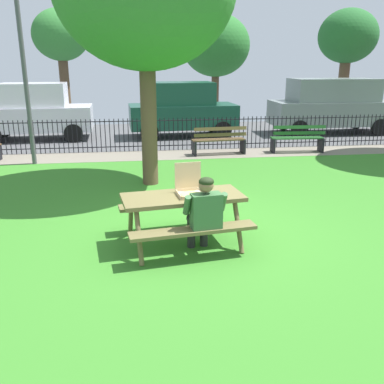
{
  "coord_description": "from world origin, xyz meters",
  "views": [
    {
      "loc": [
        -1.11,
        -6.38,
        2.68
      ],
      "look_at": [
        -0.28,
        -0.18,
        0.75
      ],
      "focal_mm": 39.57,
      "sensor_mm": 36.0,
      "label": 1
    }
  ],
  "objects_px": {
    "lamp_post_walkway": "(23,56)",
    "pizza_box_open": "(190,189)",
    "far_tree_midright": "(348,38)",
    "parked_car_center": "(183,109)",
    "parked_car_left": "(35,111)",
    "picnic_table_foreground": "(183,206)",
    "far_tree_midleft": "(61,37)",
    "park_bench_right": "(298,139)",
    "parked_car_right": "(332,105)",
    "adult_at_table": "(204,212)",
    "far_tree_center": "(216,46)",
    "park_bench_center": "(219,141)"
  },
  "relations": [
    {
      "from": "pizza_box_open",
      "to": "lamp_post_walkway",
      "type": "bearing_deg",
      "value": 121.62
    },
    {
      "from": "pizza_box_open",
      "to": "far_tree_midleft",
      "type": "bearing_deg",
      "value": 105.08
    },
    {
      "from": "pizza_box_open",
      "to": "park_bench_center",
      "type": "distance_m",
      "value": 6.55
    },
    {
      "from": "pizza_box_open",
      "to": "park_bench_right",
      "type": "relative_size",
      "value": 0.29
    },
    {
      "from": "picnic_table_foreground",
      "to": "parked_car_left",
      "type": "bearing_deg",
      "value": 113.07
    },
    {
      "from": "parked_car_right",
      "to": "parked_car_center",
      "type": "bearing_deg",
      "value": 180.0
    },
    {
      "from": "parked_car_right",
      "to": "parked_car_left",
      "type": "bearing_deg",
      "value": 180.0
    },
    {
      "from": "parked_car_center",
      "to": "far_tree_center",
      "type": "xyz_separation_m",
      "value": [
        2.1,
        4.76,
        2.39
      ]
    },
    {
      "from": "parked_car_left",
      "to": "parked_car_center",
      "type": "height_order",
      "value": "same"
    },
    {
      "from": "far_tree_midright",
      "to": "parked_car_center",
      "type": "bearing_deg",
      "value": -150.98
    },
    {
      "from": "park_bench_right",
      "to": "far_tree_midright",
      "type": "bearing_deg",
      "value": 56.45
    },
    {
      "from": "parked_car_left",
      "to": "parked_car_right",
      "type": "xyz_separation_m",
      "value": [
        11.06,
        -0.0,
        0.09
      ]
    },
    {
      "from": "picnic_table_foreground",
      "to": "parked_car_right",
      "type": "relative_size",
      "value": 0.43
    },
    {
      "from": "park_bench_right",
      "to": "far_tree_midleft",
      "type": "bearing_deg",
      "value": 134.6
    },
    {
      "from": "lamp_post_walkway",
      "to": "pizza_box_open",
      "type": "bearing_deg",
      "value": -58.38
    },
    {
      "from": "picnic_table_foreground",
      "to": "pizza_box_open",
      "type": "bearing_deg",
      "value": 19.24
    },
    {
      "from": "lamp_post_walkway",
      "to": "parked_car_center",
      "type": "relative_size",
      "value": 1.19
    },
    {
      "from": "adult_at_table",
      "to": "far_tree_midright",
      "type": "relative_size",
      "value": 0.23
    },
    {
      "from": "park_bench_right",
      "to": "lamp_post_walkway",
      "type": "xyz_separation_m",
      "value": [
        -7.72,
        -0.52,
        2.42
      ]
    },
    {
      "from": "parked_car_center",
      "to": "parked_car_right",
      "type": "distance_m",
      "value": 5.8
    },
    {
      "from": "adult_at_table",
      "to": "parked_car_center",
      "type": "bearing_deg",
      "value": 85.23
    },
    {
      "from": "parked_car_center",
      "to": "parked_car_right",
      "type": "height_order",
      "value": "parked_car_right"
    },
    {
      "from": "park_bench_right",
      "to": "far_tree_midleft",
      "type": "height_order",
      "value": "far_tree_midleft"
    },
    {
      "from": "lamp_post_walkway",
      "to": "parked_car_left",
      "type": "distance_m",
      "value": 4.38
    },
    {
      "from": "parked_car_left",
      "to": "far_tree_midright",
      "type": "xyz_separation_m",
      "value": [
        13.84,
        4.76,
        2.78
      ]
    },
    {
      "from": "far_tree_midright",
      "to": "far_tree_midleft",
      "type": "bearing_deg",
      "value": -180.0
    },
    {
      "from": "park_bench_center",
      "to": "far_tree_center",
      "type": "distance_m",
      "value": 8.8
    },
    {
      "from": "pizza_box_open",
      "to": "parked_car_right",
      "type": "distance_m",
      "value": 11.85
    },
    {
      "from": "park_bench_center",
      "to": "park_bench_right",
      "type": "distance_m",
      "value": 2.46
    },
    {
      "from": "lamp_post_walkway",
      "to": "parked_car_center",
      "type": "height_order",
      "value": "lamp_post_walkway"
    },
    {
      "from": "far_tree_midright",
      "to": "far_tree_center",
      "type": "bearing_deg",
      "value": -180.0
    },
    {
      "from": "park_bench_right",
      "to": "far_tree_midright",
      "type": "height_order",
      "value": "far_tree_midright"
    },
    {
      "from": "parked_car_center",
      "to": "picnic_table_foreground",
      "type": "bearing_deg",
      "value": -96.44
    },
    {
      "from": "picnic_table_foreground",
      "to": "parked_car_center",
      "type": "relative_size",
      "value": 0.5
    },
    {
      "from": "pizza_box_open",
      "to": "far_tree_center",
      "type": "distance_m",
      "value": 15.02
    },
    {
      "from": "park_bench_right",
      "to": "parked_car_right",
      "type": "distance_m",
      "value": 4.36
    },
    {
      "from": "picnic_table_foreground",
      "to": "far_tree_midright",
      "type": "relative_size",
      "value": 0.39
    },
    {
      "from": "park_bench_center",
      "to": "far_tree_midright",
      "type": "height_order",
      "value": "far_tree_midright"
    },
    {
      "from": "parked_car_right",
      "to": "far_tree_midleft",
      "type": "xyz_separation_m",
      "value": [
        -10.68,
        4.76,
        2.65
      ]
    },
    {
      "from": "picnic_table_foreground",
      "to": "pizza_box_open",
      "type": "xyz_separation_m",
      "value": [
        0.12,
        0.04,
        0.26
      ]
    },
    {
      "from": "parked_car_left",
      "to": "picnic_table_foreground",
      "type": "bearing_deg",
      "value": -66.93
    },
    {
      "from": "far_tree_midleft",
      "to": "lamp_post_walkway",
      "type": "bearing_deg",
      "value": -87.8
    },
    {
      "from": "lamp_post_walkway",
      "to": "far_tree_midright",
      "type": "relative_size",
      "value": 0.92
    },
    {
      "from": "lamp_post_walkway",
      "to": "adult_at_table",
      "type": "bearing_deg",
      "value": -59.61
    },
    {
      "from": "pizza_box_open",
      "to": "far_tree_midleft",
      "type": "xyz_separation_m",
      "value": [
        -3.9,
        14.47,
        2.89
      ]
    },
    {
      "from": "parked_car_right",
      "to": "far_tree_midright",
      "type": "bearing_deg",
      "value": 59.7
    },
    {
      "from": "adult_at_table",
      "to": "lamp_post_walkway",
      "type": "height_order",
      "value": "lamp_post_walkway"
    },
    {
      "from": "park_bench_right",
      "to": "parked_car_right",
      "type": "xyz_separation_m",
      "value": [
        2.63,
        3.4,
        0.68
      ]
    },
    {
      "from": "pizza_box_open",
      "to": "adult_at_table",
      "type": "bearing_deg",
      "value": -75.68
    },
    {
      "from": "lamp_post_walkway",
      "to": "far_tree_midleft",
      "type": "bearing_deg",
      "value": 92.2
    }
  ]
}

